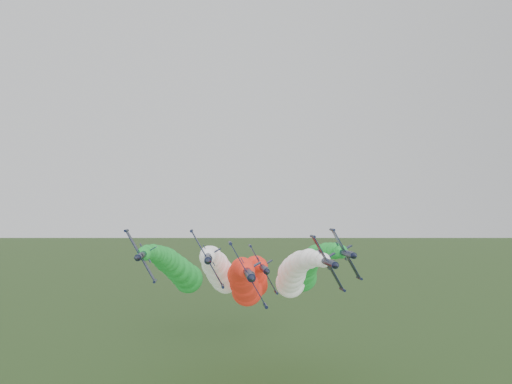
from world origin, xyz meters
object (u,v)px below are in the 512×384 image
at_px(jet_inner_left, 220,272).
at_px(jet_outer_right, 306,269).
at_px(jet_inner_right, 293,275).
at_px(jet_lead, 244,283).
at_px(jet_outer_left, 178,270).
at_px(jet_trail, 255,277).

xyz_separation_m(jet_inner_left, jet_outer_right, (27.42, 12.73, -1.12)).
bearing_deg(jet_inner_right, jet_lead, -142.65).
bearing_deg(jet_inner_right, jet_outer_left, 166.66).
xyz_separation_m(jet_lead, jet_outer_right, (21.02, 21.44, 0.85)).
bearing_deg(jet_trail, jet_inner_right, -51.31).
relative_size(jet_inner_right, jet_trail, 1.01).
bearing_deg(jet_trail, jet_lead, -101.58).
relative_size(jet_inner_left, jet_trail, 1.00).
relative_size(jet_lead, jet_outer_left, 1.00).
height_order(jet_inner_left, jet_inner_right, jet_inner_left).
bearing_deg(jet_outer_right, jet_trail, 169.79).
height_order(jet_inner_left, jet_trail, jet_inner_left).
xyz_separation_m(jet_outer_left, jet_trail, (23.62, 4.72, -3.05)).
xyz_separation_m(jet_inner_left, jet_trail, (11.38, 15.62, -3.78)).
distance_m(jet_inner_right, jet_outer_right, 11.45).
xyz_separation_m(jet_outer_left, jet_outer_right, (39.66, 1.83, -0.38)).
height_order(jet_lead, jet_trail, jet_lead).
distance_m(jet_inner_right, jet_trail, 16.47).
xyz_separation_m(jet_inner_right, jet_trail, (-10.20, 12.74, -2.28)).
bearing_deg(jet_outer_left, jet_outer_right, 2.64).
distance_m(jet_inner_left, jet_outer_left, 16.41).
xyz_separation_m(jet_lead, jet_trail, (4.99, 24.33, -1.82)).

